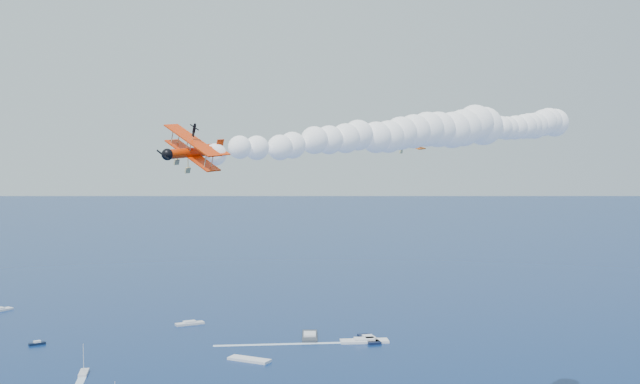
{
  "coord_description": "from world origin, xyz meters",
  "views": [
    {
      "loc": [
        -3.66,
        -77.65,
        57.52
      ],
      "look_at": [
        2.2,
        20.38,
        52.38
      ],
      "focal_mm": 43.71,
      "sensor_mm": 36.0,
      "label": 1
    }
  ],
  "objects": [
    {
      "name": "biplane_trail",
      "position": [
        -11.55,
        0.9,
        57.43
      ],
      "size": [
        11.46,
        11.86,
        8.16
      ],
      "primitive_type": null,
      "rotation": [
        -0.4,
        0.07,
        3.84
      ],
      "color": "red"
    },
    {
      "name": "smoke_trail_lead",
      "position": [
        35.13,
        57.99,
        61.3
      ],
      "size": [
        54.63,
        54.56,
        9.5
      ],
      "primitive_type": null,
      "rotation": [
        0.0,
        0.0,
        3.9
      ],
      "color": "white"
    },
    {
      "name": "spectator_boats",
      "position": [
        5.53,
        125.29,
        0.35
      ],
      "size": [
        246.86,
        175.36,
        0.7
      ],
      "color": "silver",
      "rests_on": "ground"
    },
    {
      "name": "biplane_lead",
      "position": [
        15.95,
        39.85,
        59.32
      ],
      "size": [
        11.92,
        12.25,
        7.81
      ],
      "primitive_type": null,
      "rotation": [
        -0.29,
        0.07,
        3.9
      ],
      "color": "#F45705"
    },
    {
      "name": "smoke_trail_trail",
      "position": [
        8.7,
        17.84,
        59.41
      ],
      "size": [
        54.6,
        53.86,
        9.5
      ],
      "primitive_type": null,
      "rotation": [
        0.0,
        0.0,
        3.84
      ],
      "color": "white"
    }
  ]
}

